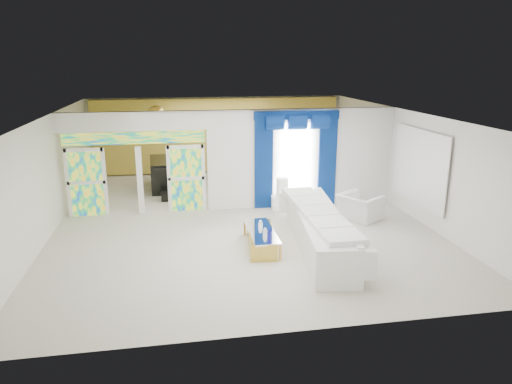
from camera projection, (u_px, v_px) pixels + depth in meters
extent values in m
plane|color=#B7AF9E|center=(239.00, 218.00, 13.54)|extent=(12.00, 12.00, 0.00)
cube|color=white|center=(303.00, 158.00, 14.44)|extent=(5.70, 0.18, 3.00)
cube|color=white|center=(133.00, 121.00, 13.28)|extent=(4.30, 0.18, 0.55)
cube|color=#994C3F|center=(87.00, 182.00, 13.51)|extent=(0.95, 0.04, 2.00)
cube|color=#994C3F|center=(186.00, 178.00, 13.98)|extent=(0.95, 0.04, 2.00)
cube|color=#994C3F|center=(134.00, 138.00, 13.41)|extent=(4.00, 0.05, 0.35)
cube|color=white|center=(296.00, 160.00, 14.32)|extent=(1.00, 0.02, 2.30)
cube|color=#03174A|center=(264.00, 163.00, 14.14)|extent=(0.55, 0.10, 2.80)
cube|color=#03174A|center=(327.00, 161.00, 14.47)|extent=(0.55, 0.10, 2.80)
cube|color=#03174A|center=(297.00, 115.00, 13.92)|extent=(2.60, 0.12, 0.25)
cube|color=white|center=(419.00, 167.00, 13.00)|extent=(0.04, 2.70, 1.90)
cube|color=#B5882B|center=(218.00, 135.00, 18.73)|extent=(9.70, 0.12, 2.90)
cube|color=white|center=(319.00, 231.00, 11.28)|extent=(1.47, 4.57, 0.86)
cube|color=gold|center=(261.00, 239.00, 11.40)|extent=(0.82, 1.90, 0.41)
cube|color=white|center=(292.00, 202.00, 14.34)|extent=(1.25, 0.52, 0.41)
cylinder|color=white|center=(282.00, 187.00, 14.15)|extent=(0.36, 0.36, 0.58)
imported|color=white|center=(360.00, 207.00, 13.40)|extent=(1.39, 1.43, 0.71)
cube|color=black|center=(173.00, 173.00, 16.66)|extent=(1.66, 2.12, 1.03)
cube|color=black|center=(174.00, 196.00, 15.25)|extent=(0.84, 0.36, 0.28)
cube|color=#A67653|center=(89.00, 180.00, 16.05)|extent=(0.69, 0.64, 0.87)
sphere|color=gold|center=(156.00, 114.00, 15.67)|extent=(0.60, 0.60, 0.60)
cylinder|color=white|center=(265.00, 233.00, 11.03)|extent=(0.10, 0.10, 0.13)
cylinder|color=white|center=(260.00, 225.00, 11.59)|extent=(0.11, 0.11, 0.12)
cylinder|color=#151791|center=(270.00, 236.00, 10.73)|extent=(0.09, 0.09, 0.22)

